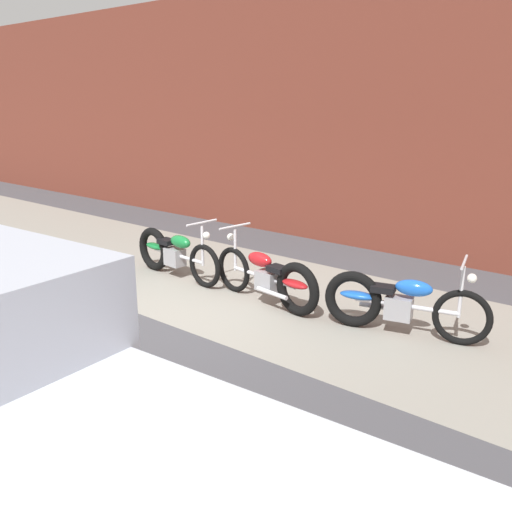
{
  "coord_description": "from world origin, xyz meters",
  "views": [
    {
      "loc": [
        5.18,
        -4.38,
        2.78
      ],
      "look_at": [
        0.63,
        1.17,
        0.75
      ],
      "focal_mm": 38.86,
      "sensor_mm": 36.0,
      "label": 1
    }
  ],
  "objects": [
    {
      "name": "sidewalk_slab",
      "position": [
        0.0,
        1.75,
        0.0
      ],
      "size": [
        36.0,
        3.5,
        0.01
      ],
      "primitive_type": "cube",
      "color": "gray",
      "rests_on": "ground"
    },
    {
      "name": "ground_plane",
      "position": [
        0.0,
        0.0,
        0.0
      ],
      "size": [
        80.0,
        80.0,
        0.0
      ],
      "primitive_type": "plane",
      "color": "#47474C"
    },
    {
      "name": "brick_building_wall",
      "position": [
        0.0,
        5.2,
        2.5
      ],
      "size": [
        36.0,
        0.5,
        4.99
      ],
      "primitive_type": "cube",
      "color": "brown",
      "rests_on": "ground"
    },
    {
      "name": "motorcycle_blue",
      "position": [
        2.45,
        1.58,
        0.4
      ],
      "size": [
        1.97,
        0.75,
        1.03
      ],
      "rotation": [
        0.0,
        0.0,
        0.25
      ],
      "color": "black",
      "rests_on": "ground"
    },
    {
      "name": "motorcycle_green",
      "position": [
        -1.34,
        1.43,
        0.4
      ],
      "size": [
        2.01,
        0.58,
        1.03
      ],
      "rotation": [
        0.0,
        0.0,
        -0.08
      ],
      "color": "black",
      "rests_on": "ground"
    },
    {
      "name": "motorcycle_red",
      "position": [
        0.73,
        1.39,
        0.4
      ],
      "size": [
        2.0,
        0.63,
        1.03
      ],
      "rotation": [
        0.0,
        0.0,
        3.0
      ],
      "color": "black",
      "rests_on": "ground"
    }
  ]
}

